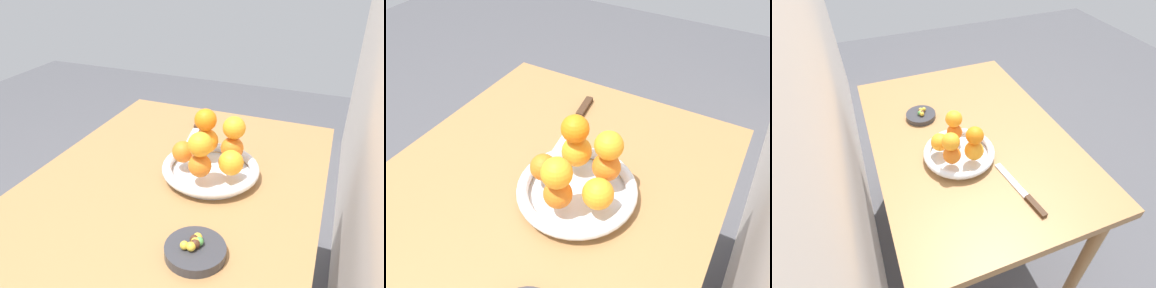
# 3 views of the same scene
# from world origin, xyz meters

# --- Properties ---
(dining_table) EXTENTS (1.10, 0.76, 0.74)m
(dining_table) POSITION_xyz_m (0.00, 0.00, 0.65)
(dining_table) COLOR #9E7042
(dining_table) RESTS_ON ground_plane
(fruit_bowl) EXTENTS (0.26, 0.26, 0.04)m
(fruit_bowl) POSITION_xyz_m (-0.11, 0.08, 0.76)
(fruit_bowl) COLOR silver
(fruit_bowl) RESTS_ON dining_table
(candy_dish) EXTENTS (0.13, 0.13, 0.02)m
(candy_dish) POSITION_xyz_m (0.18, 0.15, 0.75)
(candy_dish) COLOR #333338
(candy_dish) RESTS_ON dining_table
(orange_0) EXTENTS (0.06, 0.06, 0.06)m
(orange_0) POSITION_xyz_m (-0.08, 0.14, 0.81)
(orange_0) COLOR orange
(orange_0) RESTS_ON fruit_bowl
(orange_1) EXTENTS (0.06, 0.06, 0.06)m
(orange_1) POSITION_xyz_m (-0.16, 0.13, 0.81)
(orange_1) COLOR orange
(orange_1) RESTS_ON fruit_bowl
(orange_2) EXTENTS (0.07, 0.07, 0.07)m
(orange_2) POSITION_xyz_m (-0.17, 0.05, 0.81)
(orange_2) COLOR orange
(orange_2) RESTS_ON fruit_bowl
(orange_3) EXTENTS (0.06, 0.06, 0.06)m
(orange_3) POSITION_xyz_m (-0.10, 0.01, 0.81)
(orange_3) COLOR orange
(orange_3) RESTS_ON fruit_bowl
(orange_4) EXTENTS (0.06, 0.06, 0.06)m
(orange_4) POSITION_xyz_m (-0.05, 0.07, 0.81)
(orange_4) COLOR orange
(orange_4) RESTS_ON fruit_bowl
(orange_5) EXTENTS (0.06, 0.06, 0.06)m
(orange_5) POSITION_xyz_m (-0.16, 0.13, 0.87)
(orange_5) COLOR orange
(orange_5) RESTS_ON orange_1
(orange_6) EXTENTS (0.06, 0.06, 0.06)m
(orange_6) POSITION_xyz_m (-0.17, 0.04, 0.88)
(orange_6) COLOR orange
(orange_6) RESTS_ON orange_2
(orange_7) EXTENTS (0.06, 0.06, 0.06)m
(orange_7) POSITION_xyz_m (-0.04, 0.08, 0.87)
(orange_7) COLOR orange
(orange_7) RESTS_ON orange_4
(candy_ball_0) EXTENTS (0.02, 0.02, 0.02)m
(candy_ball_0) POSITION_xyz_m (0.18, 0.15, 0.77)
(candy_ball_0) COLOR #472819
(candy_ball_0) RESTS_ON candy_dish
(candy_ball_1) EXTENTS (0.02, 0.02, 0.02)m
(candy_ball_1) POSITION_xyz_m (0.17, 0.15, 0.77)
(candy_ball_1) COLOR #4C9947
(candy_ball_1) RESTS_ON candy_dish
(candy_ball_2) EXTENTS (0.02, 0.02, 0.02)m
(candy_ball_2) POSITION_xyz_m (0.17, 0.14, 0.77)
(candy_ball_2) COLOR #472819
(candy_ball_2) RESTS_ON candy_dish
(candy_ball_3) EXTENTS (0.02, 0.02, 0.02)m
(candy_ball_3) POSITION_xyz_m (0.18, 0.15, 0.77)
(candy_ball_3) COLOR gold
(candy_ball_3) RESTS_ON candy_dish
(candy_ball_4) EXTENTS (0.02, 0.02, 0.02)m
(candy_ball_4) POSITION_xyz_m (0.16, 0.15, 0.77)
(candy_ball_4) COLOR gold
(candy_ball_4) RESTS_ON candy_dish
(candy_ball_5) EXTENTS (0.02, 0.02, 0.02)m
(candy_ball_5) POSITION_xyz_m (0.19, 0.15, 0.77)
(candy_ball_5) COLOR gold
(candy_ball_5) RESTS_ON candy_dish
(candy_ball_6) EXTENTS (0.02, 0.02, 0.02)m
(candy_ball_6) POSITION_xyz_m (0.19, 0.13, 0.77)
(candy_ball_6) COLOR gold
(candy_ball_6) RESTS_ON candy_dish
(knife) EXTENTS (0.26, 0.06, 0.01)m
(knife) POSITION_xyz_m (-0.35, -0.06, 0.75)
(knife) COLOR #3F2819
(knife) RESTS_ON dining_table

